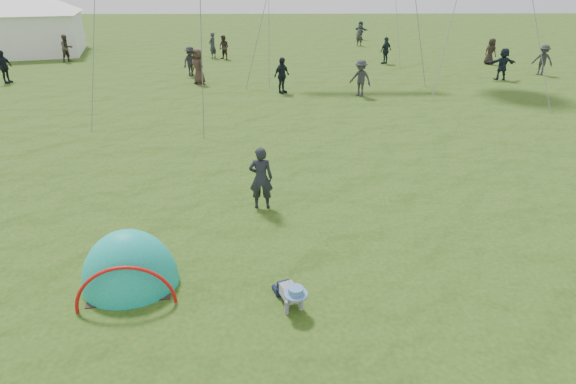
{
  "coord_description": "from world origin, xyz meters",
  "views": [
    {
      "loc": [
        -0.06,
        -5.76,
        5.14
      ],
      "look_at": [
        0.11,
        2.89,
        1.0
      ],
      "focal_mm": 28.0,
      "sensor_mm": 36.0,
      "label": 1
    }
  ],
  "objects_px": {
    "crawling_toddler": "(291,293)",
    "event_marquee": "(27,18)",
    "popup_tent": "(132,285)",
    "standing_adult": "(261,178)"
  },
  "relations": [
    {
      "from": "popup_tent",
      "to": "event_marquee",
      "type": "relative_size",
      "value": 0.31
    },
    {
      "from": "crawling_toddler",
      "to": "event_marquee",
      "type": "height_order",
      "value": "event_marquee"
    },
    {
      "from": "standing_adult",
      "to": "event_marquee",
      "type": "height_order",
      "value": "event_marquee"
    },
    {
      "from": "standing_adult",
      "to": "event_marquee",
      "type": "xyz_separation_m",
      "value": [
        -17.83,
        25.28,
        1.68
      ]
    },
    {
      "from": "crawling_toddler",
      "to": "event_marquee",
      "type": "relative_size",
      "value": 0.1
    },
    {
      "from": "standing_adult",
      "to": "crawling_toddler",
      "type": "bearing_deg",
      "value": 100.75
    },
    {
      "from": "standing_adult",
      "to": "event_marquee",
      "type": "relative_size",
      "value": 0.22
    },
    {
      "from": "crawling_toddler",
      "to": "standing_adult",
      "type": "xyz_separation_m",
      "value": [
        -0.63,
        3.73,
        0.51
      ]
    },
    {
      "from": "event_marquee",
      "to": "crawling_toddler",
      "type": "bearing_deg",
      "value": -73.99
    },
    {
      "from": "popup_tent",
      "to": "crawling_toddler",
      "type": "bearing_deg",
      "value": -21.9
    }
  ]
}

